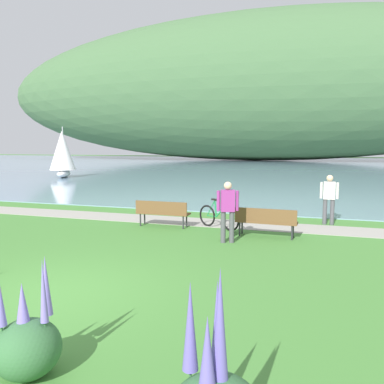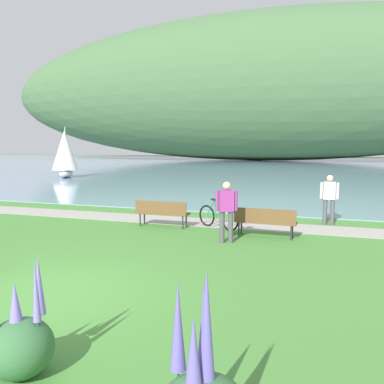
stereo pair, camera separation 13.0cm
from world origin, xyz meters
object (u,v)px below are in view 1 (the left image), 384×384
(bicycle_leaning_near_bench, at_px, (219,217))
(park_bench_near_camera, at_px, (162,211))
(park_bench_further_along, at_px, (266,220))
(person_at_shoreline, at_px, (329,196))
(person_on_the_grass, at_px, (228,208))
(sailboat_nearest_to_shore, at_px, (62,154))

(bicycle_leaning_near_bench, bearing_deg, park_bench_near_camera, -170.34)
(park_bench_further_along, bearing_deg, person_at_shoreline, 55.04)
(park_bench_near_camera, bearing_deg, person_at_shoreline, 21.80)
(park_bench_further_along, height_order, bicycle_leaning_near_bench, bicycle_leaning_near_bench)
(park_bench_near_camera, distance_m, bicycle_leaning_near_bench, 1.88)
(bicycle_leaning_near_bench, bearing_deg, person_at_shoreline, 27.65)
(park_bench_near_camera, relative_size, person_at_shoreline, 1.05)
(park_bench_near_camera, bearing_deg, park_bench_further_along, -7.72)
(park_bench_further_along, bearing_deg, person_on_the_grass, -134.57)
(park_bench_near_camera, distance_m, sailboat_nearest_to_shore, 22.78)
(sailboat_nearest_to_shore, bearing_deg, park_bench_further_along, -41.20)
(person_at_shoreline, xyz_separation_m, sailboat_nearest_to_shore, (-21.04, 14.26, 1.08))
(person_at_shoreline, bearing_deg, park_bench_further_along, -124.96)
(park_bench_near_camera, height_order, sailboat_nearest_to_shore, sailboat_nearest_to_shore)
(person_on_the_grass, xyz_separation_m, sailboat_nearest_to_shore, (-18.30, 17.80, 1.08))
(park_bench_further_along, bearing_deg, park_bench_near_camera, 172.28)
(person_at_shoreline, distance_m, sailboat_nearest_to_shore, 25.44)
(bicycle_leaning_near_bench, relative_size, person_on_the_grass, 0.92)
(park_bench_near_camera, distance_m, person_at_shoreline, 5.70)
(park_bench_near_camera, bearing_deg, sailboat_nearest_to_shore, 133.92)
(park_bench_further_along, relative_size, person_at_shoreline, 1.06)
(person_at_shoreline, bearing_deg, park_bench_near_camera, -158.20)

